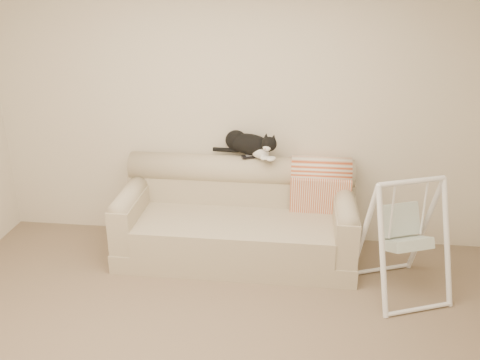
% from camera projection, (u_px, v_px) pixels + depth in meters
% --- Properties ---
extents(room_shell, '(5.04, 4.04, 2.60)m').
position_uv_depth(room_shell, '(216.00, 161.00, 3.13)').
color(room_shell, beige).
rests_on(room_shell, ground).
extents(sofa, '(2.20, 0.93, 0.90)m').
position_uv_depth(sofa, '(237.00, 220.00, 5.07)').
color(sofa, tan).
rests_on(sofa, ground).
extents(remote_a, '(0.19, 0.11, 0.03)m').
position_uv_depth(remote_a, '(251.00, 156.00, 5.06)').
color(remote_a, black).
rests_on(remote_a, sofa).
extents(remote_b, '(0.17, 0.12, 0.02)m').
position_uv_depth(remote_b, '(266.00, 157.00, 5.04)').
color(remote_b, black).
rests_on(remote_b, sofa).
extents(tuxedo_cat, '(0.65, 0.45, 0.26)m').
position_uv_depth(tuxedo_cat, '(250.00, 144.00, 5.05)').
color(tuxedo_cat, black).
rests_on(tuxedo_cat, sofa).
extents(throw_blanket, '(0.56, 0.38, 0.58)m').
position_uv_depth(throw_blanket, '(321.00, 178.00, 5.05)').
color(throw_blanket, '#C64D23').
rests_on(throw_blanket, sofa).
extents(baby_swing, '(0.83, 0.86, 1.04)m').
position_uv_depth(baby_swing, '(404.00, 237.00, 4.40)').
color(baby_swing, white).
rests_on(baby_swing, ground).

